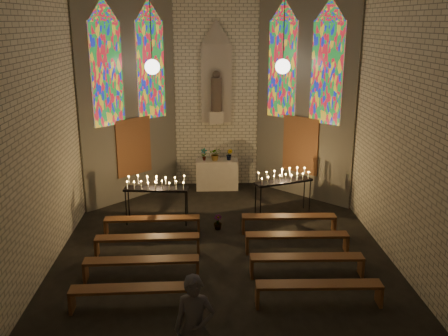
{
  "coord_description": "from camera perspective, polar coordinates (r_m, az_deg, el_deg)",
  "views": [
    {
      "loc": [
        -0.42,
        -10.63,
        5.48
      ],
      "look_at": [
        0.06,
        1.09,
        2.01
      ],
      "focal_mm": 40.0,
      "sensor_mm": 36.0,
      "label": 1
    }
  ],
  "objects": [
    {
      "name": "aisle_flower_pot",
      "position": [
        13.69,
        -0.72,
        -6.2
      ],
      "size": [
        0.28,
        0.28,
        0.41
      ],
      "primitive_type": "imported",
      "rotation": [
        0.0,
        0.0,
        -0.29
      ],
      "color": "#4C723F",
      "rests_on": "ground"
    },
    {
      "name": "flower_vase_right",
      "position": [
        16.65,
        0.63,
        1.57
      ],
      "size": [
        0.27,
        0.24,
        0.4
      ],
      "primitive_type": "imported",
      "rotation": [
        0.0,
        0.0,
        -0.37
      ],
      "color": "#4C723F",
      "rests_on": "altar"
    },
    {
      "name": "room",
      "position": [
        14.12,
        -0.62,
        9.29
      ],
      "size": [
        8.22,
        12.43,
        7.0
      ],
      "color": "beige",
      "rests_on": "ground"
    },
    {
      "name": "pew_right_0",
      "position": [
        13.54,
        7.42,
        -5.75
      ],
      "size": [
        2.52,
        0.4,
        0.48
      ],
      "rotation": [
        0.0,
        0.0,
        -0.02
      ],
      "color": "#583219",
      "rests_on": "ground"
    },
    {
      "name": "pew_left_1",
      "position": [
        12.33,
        -8.74,
        -8.1
      ],
      "size": [
        2.52,
        0.4,
        0.48
      ],
      "rotation": [
        0.0,
        0.0,
        0.02
      ],
      "color": "#583219",
      "rests_on": "ground"
    },
    {
      "name": "floor",
      "position": [
        11.96,
        -0.06,
        -10.79
      ],
      "size": [
        12.0,
        12.0,
        0.0
      ],
      "primitive_type": "plane",
      "color": "black",
      "rests_on": "ground"
    },
    {
      "name": "pew_right_2",
      "position": [
        11.39,
        9.43,
        -10.29
      ],
      "size": [
        2.52,
        0.4,
        0.48
      ],
      "rotation": [
        0.0,
        0.0,
        -0.02
      ],
      "color": "#583219",
      "rests_on": "ground"
    },
    {
      "name": "pew_right_3",
      "position": [
        10.36,
        10.78,
        -13.25
      ],
      "size": [
        2.52,
        0.4,
        0.48
      ],
      "rotation": [
        0.0,
        0.0,
        -0.02
      ],
      "color": "#583219",
      "rests_on": "ground"
    },
    {
      "name": "pew_left_0",
      "position": [
        13.42,
        -8.2,
        -5.98
      ],
      "size": [
        2.52,
        0.4,
        0.48
      ],
      "rotation": [
        0.0,
        0.0,
        0.02
      ],
      "color": "#583219",
      "rests_on": "ground"
    },
    {
      "name": "flower_vase_center",
      "position": [
        16.62,
        -1.0,
        1.62
      ],
      "size": [
        0.4,
        0.35,
        0.44
      ],
      "primitive_type": "imported",
      "rotation": [
        0.0,
        0.0,
        -0.01
      ],
      "color": "#4C723F",
      "rests_on": "altar"
    },
    {
      "name": "altar",
      "position": [
        16.84,
        -0.8,
        -0.74
      ],
      "size": [
        1.4,
        0.6,
        1.0
      ],
      "primitive_type": "cube",
      "color": "beige",
      "rests_on": "ground"
    },
    {
      "name": "pew_left_3",
      "position": [
        10.21,
        -10.2,
        -13.69
      ],
      "size": [
        2.52,
        0.4,
        0.48
      ],
      "rotation": [
        0.0,
        0.0,
        0.02
      ],
      "color": "#583219",
      "rests_on": "ground"
    },
    {
      "name": "pew_left_2",
      "position": [
        11.26,
        -9.4,
        -10.64
      ],
      "size": [
        2.52,
        0.4,
        0.48
      ],
      "rotation": [
        0.0,
        0.0,
        0.02
      ],
      "color": "#583219",
      "rests_on": "ground"
    },
    {
      "name": "visitor",
      "position": [
        8.17,
        -3.37,
        -17.78
      ],
      "size": [
        0.68,
        0.48,
        1.76
      ],
      "primitive_type": "imported",
      "rotation": [
        0.0,
        0.0,
        -0.09
      ],
      "color": "#45444D",
      "rests_on": "ground"
    },
    {
      "name": "flower_vase_left",
      "position": [
        16.63,
        -2.32,
        1.57
      ],
      "size": [
        0.25,
        0.19,
        0.42
      ],
      "primitive_type": "imported",
      "rotation": [
        0.0,
        0.0,
        -0.22
      ],
      "color": "#4C723F",
      "rests_on": "altar"
    },
    {
      "name": "pew_right_1",
      "position": [
        12.45,
        8.34,
        -7.83
      ],
      "size": [
        2.52,
        0.4,
        0.48
      ],
      "rotation": [
        0.0,
        0.0,
        -0.02
      ],
      "color": "#583219",
      "rests_on": "ground"
    },
    {
      "name": "votive_stand_left",
      "position": [
        13.89,
        -7.78,
        -2.0
      ],
      "size": [
        1.8,
        0.57,
        1.3
      ],
      "rotation": [
        0.0,
        0.0,
        -0.08
      ],
      "color": "black",
      "rests_on": "ground"
    },
    {
      "name": "votive_stand_right",
      "position": [
        14.54,
        6.84,
        -1.2
      ],
      "size": [
        1.78,
        0.99,
        1.28
      ],
      "rotation": [
        0.0,
        0.0,
        0.36
      ],
      "color": "black",
      "rests_on": "ground"
    }
  ]
}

